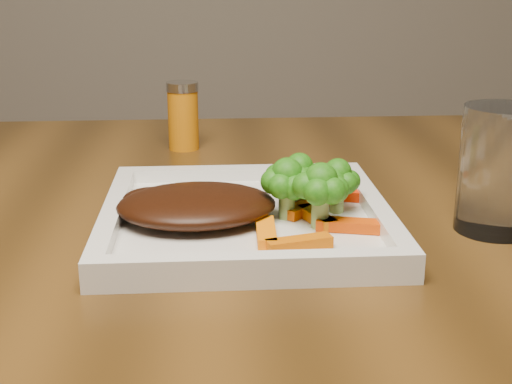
{
  "coord_description": "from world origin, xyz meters",
  "views": [
    {
      "loc": [
        0.17,
        -0.61,
        1.0
      ],
      "look_at": [
        0.21,
        0.04,
        0.79
      ],
      "focal_mm": 50.0,
      "sensor_mm": 36.0,
      "label": 1
    }
  ],
  "objects": [
    {
      "name": "broccoli_3",
      "position": [
        0.24,
        0.03,
        0.79
      ],
      "size": [
        0.06,
        0.06,
        0.06
      ],
      "primitive_type": null,
      "rotation": [
        0.0,
        0.0,
        -0.15
      ],
      "color": "#275B0F",
      "rests_on": "plate"
    },
    {
      "name": "drinking_glass",
      "position": [
        0.44,
        0.02,
        0.81
      ],
      "size": [
        0.08,
        0.08,
        0.12
      ],
      "primitive_type": "cylinder",
      "rotation": [
        0.0,
        0.0,
        -0.12
      ],
      "color": "white",
      "rests_on": "dining_table"
    },
    {
      "name": "carrot_1",
      "position": [
        0.3,
        -0.01,
        0.77
      ],
      "size": [
        0.07,
        0.03,
        0.01
      ],
      "primitive_type": "cube",
      "rotation": [
        0.0,
        0.0,
        -0.24
      ],
      "color": "#CE3D03",
      "rests_on": "plate"
    },
    {
      "name": "steak",
      "position": [
        0.16,
        0.03,
        0.78
      ],
      "size": [
        0.16,
        0.12,
        0.03
      ],
      "primitive_type": "ellipsoid",
      "rotation": [
        0.0,
        0.0,
        0.05
      ],
      "color": "black",
      "rests_on": "plate"
    },
    {
      "name": "carrot_5",
      "position": [
        0.27,
        0.01,
        0.77
      ],
      "size": [
        0.03,
        0.06,
        0.01
      ],
      "primitive_type": "cube",
      "rotation": [
        0.0,
        0.0,
        -1.21
      ],
      "color": "#CC6203",
      "rests_on": "plate"
    },
    {
      "name": "carrot_3",
      "position": [
        0.31,
        0.08,
        0.77
      ],
      "size": [
        0.05,
        0.03,
        0.01
      ],
      "primitive_type": "cube",
      "rotation": [
        0.0,
        0.0,
        -0.25
      ],
      "color": "red",
      "rests_on": "plate"
    },
    {
      "name": "carrot_0",
      "position": [
        0.24,
        -0.05,
        0.77
      ],
      "size": [
        0.06,
        0.03,
        0.01
      ],
      "primitive_type": "cube",
      "rotation": [
        0.0,
        0.0,
        0.26
      ],
      "color": "#C85903",
      "rests_on": "plate"
    },
    {
      "name": "carrot_2",
      "position": [
        0.22,
        -0.02,
        0.77
      ],
      "size": [
        0.02,
        0.06,
        0.01
      ],
      "primitive_type": "cube",
      "rotation": [
        0.0,
        0.0,
        1.54
      ],
      "color": "orange",
      "rests_on": "plate"
    },
    {
      "name": "carrot_6",
      "position": [
        0.26,
        0.05,
        0.77
      ],
      "size": [
        0.06,
        0.06,
        0.01
      ],
      "primitive_type": "cube",
      "rotation": [
        0.0,
        0.0,
        0.82
      ],
      "color": "#C94D03",
      "rests_on": "plate"
    },
    {
      "name": "broccoli_0",
      "position": [
        0.26,
        0.06,
        0.8
      ],
      "size": [
        0.06,
        0.06,
        0.07
      ],
      "primitive_type": null,
      "rotation": [
        0.0,
        0.0,
        -0.26
      ],
      "color": "#245F0F",
      "rests_on": "plate"
    },
    {
      "name": "plate",
      "position": [
        0.2,
        0.04,
        0.76
      ],
      "size": [
        0.27,
        0.27,
        0.01
      ],
      "primitive_type": "cube",
      "color": "white",
      "rests_on": "dining_table"
    },
    {
      "name": "spice_shaker",
      "position": [
        0.14,
        0.35,
        0.8
      ],
      "size": [
        0.05,
        0.05,
        0.09
      ],
      "primitive_type": "cylinder",
      "rotation": [
        0.0,
        0.0,
        -0.43
      ],
      "color": "#C9700B",
      "rests_on": "dining_table"
    },
    {
      "name": "broccoli_2",
      "position": [
        0.27,
        0.0,
        0.79
      ],
      "size": [
        0.06,
        0.06,
        0.06
      ],
      "primitive_type": null,
      "rotation": [
        0.0,
        0.0,
        -0.03
      ],
      "color": "#3B7713",
      "rests_on": "plate"
    },
    {
      "name": "broccoli_1",
      "position": [
        0.29,
        0.05,
        0.79
      ],
      "size": [
        0.06,
        0.06,
        0.06
      ],
      "primitive_type": null,
      "rotation": [
        0.0,
        0.0,
        -0.11
      ],
      "color": "#2C6711",
      "rests_on": "plate"
    }
  ]
}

